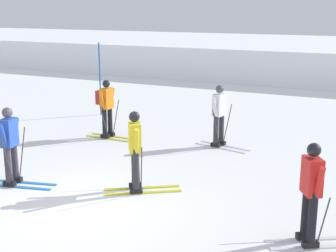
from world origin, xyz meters
TOP-DOWN VIEW (x-y plane):
  - ground_plane at (0.00, 0.00)m, footprint 120.00×120.00m
  - far_snow_ridge at (0.00, 19.80)m, footprint 80.00×8.23m
  - skier_white at (1.05, 5.15)m, footprint 1.64×0.98m
  - skier_orange at (-2.23, 4.60)m, footprint 1.61×1.00m
  - skier_red at (4.29, 0.46)m, footprint 1.56×1.14m
  - skier_blue at (-1.96, 0.44)m, footprint 1.64×0.98m
  - skier_yellow at (0.63, 1.26)m, footprint 1.53×1.20m
  - trail_marker_pole at (-4.10, 7.10)m, footprint 0.05×0.05m

SIDE VIEW (x-z plane):
  - ground_plane at x=0.00m, z-range 0.00..0.00m
  - far_snow_ridge at x=0.00m, z-range 0.00..1.71m
  - skier_red at x=4.29m, z-range 0.06..1.77m
  - skier_white at x=1.05m, z-range 0.06..1.77m
  - skier_yellow at x=0.63m, z-range 0.06..1.77m
  - skier_blue at x=-1.96m, z-range 0.06..1.77m
  - skier_orange at x=-2.23m, z-range 0.10..1.81m
  - trail_marker_pole at x=-4.10m, z-range 0.00..2.55m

